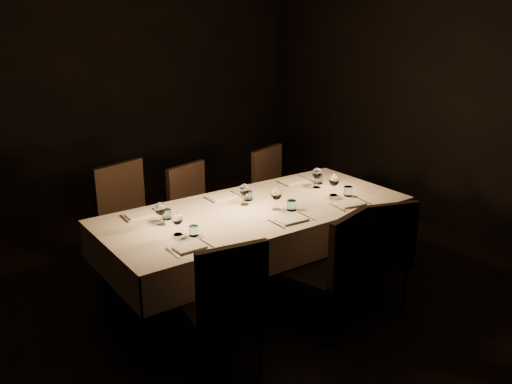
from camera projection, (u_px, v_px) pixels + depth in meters
room at (256, 118)px, 4.13m from camera, size 5.01×6.01×3.01m
dining_table at (256, 217)px, 4.39m from camera, size 2.52×1.12×0.76m
chair_near_left at (226, 303)px, 3.40m from camera, size 0.53×0.53×0.97m
place_setting_near_left at (185, 230)px, 3.76m from camera, size 0.30×0.39×0.17m
chair_near_center at (333, 267)px, 3.90m from camera, size 0.56×0.56×0.95m
place_setting_near_center at (284, 204)px, 4.24m from camera, size 0.34×0.41×0.19m
chair_near_right at (381, 249)px, 4.22m from camera, size 0.56×0.56×0.92m
place_setting_near_right at (342, 190)px, 4.58m from camera, size 0.35×0.41×0.19m
chair_far_left at (131, 220)px, 4.66m from camera, size 0.62×0.62×1.05m
place_setting_far_left at (156, 212)px, 4.09m from camera, size 0.32×0.40×0.18m
chair_far_center at (196, 210)px, 5.01m from camera, size 0.56×0.56×0.94m
place_setting_far_center at (239, 194)px, 4.50m from camera, size 0.32×0.40×0.18m
chair_far_right at (276, 191)px, 5.50m from camera, size 0.59×0.59×0.97m
place_setting_far_right at (310, 177)px, 4.93m from camera, size 0.34×0.41×0.19m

